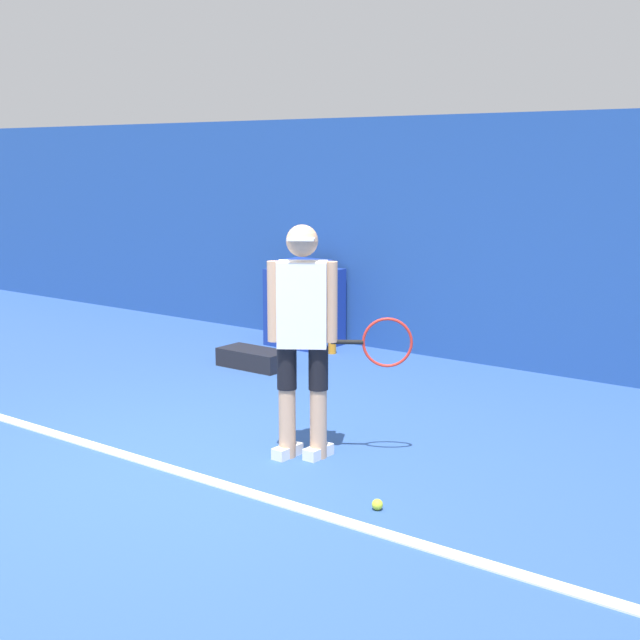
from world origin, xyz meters
The scene contains 8 objects.
ground_plane centered at (0.00, 0.00, 0.00)m, with size 24.00×24.00×0.00m, color #2D5193.
back_wall centered at (0.00, 4.10, 1.26)m, with size 24.00×0.10×2.51m.
court_baseline centered at (0.00, -0.05, 0.01)m, with size 21.60×0.10×0.01m.
tennis_player centered at (0.54, 0.72, 0.91)m, with size 0.85×0.62×1.64m.
tennis_ball centered at (1.48, 0.23, 0.03)m, with size 0.07×0.07×0.07m.
covered_chair centered at (-1.83, 3.71, 0.46)m, with size 0.72×0.59×0.96m.
equipment_bag centered at (-1.55, 2.54, 0.09)m, with size 0.73×0.35×0.18m.
water_bottle centered at (-1.31, 3.53, 0.11)m, with size 0.09×0.09×0.24m.
Camera 1 is at (4.28, -4.01, 2.10)m, focal length 50.00 mm.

